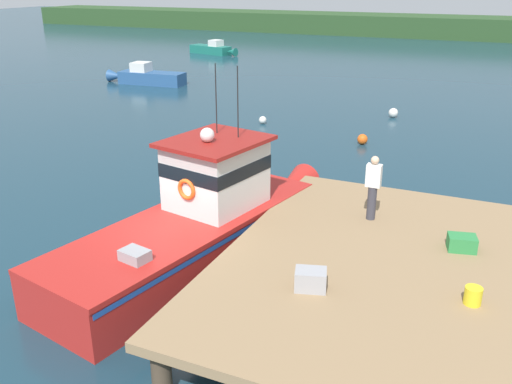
% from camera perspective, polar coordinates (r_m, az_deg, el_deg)
% --- Properties ---
extents(ground_plane, '(200.00, 200.00, 0.00)m').
position_cam_1_polar(ground_plane, '(14.34, -8.00, -7.39)').
color(ground_plane, '#193847').
extents(dock, '(6.00, 9.00, 1.20)m').
position_cam_1_polar(dock, '(12.21, 11.46, -7.32)').
color(dock, '#4C3D2D').
rests_on(dock, ground).
extents(main_fishing_boat, '(4.09, 9.97, 4.80)m').
position_cam_1_polar(main_fishing_boat, '(14.29, -5.62, -2.87)').
color(main_fishing_boat, red).
rests_on(main_fishing_boat, ground).
extents(crate_single_by_cleat, '(0.70, 0.59, 0.40)m').
position_cam_1_polar(crate_single_by_cleat, '(10.82, 5.63, -8.95)').
color(crate_single_by_cleat, '#9E9EA3').
rests_on(crate_single_by_cleat, dock).
extents(crate_single_far, '(0.68, 0.57, 0.34)m').
position_cam_1_polar(crate_single_far, '(13.03, 20.40, -4.93)').
color(crate_single_far, '#2D8442').
rests_on(crate_single_far, dock).
extents(bait_bucket, '(0.32, 0.32, 0.34)m').
position_cam_1_polar(bait_bucket, '(11.07, 21.41, -9.89)').
color(bait_bucket, yellow).
rests_on(bait_bucket, dock).
extents(deckhand_by_the_boat, '(0.36, 0.22, 1.63)m').
position_cam_1_polar(deckhand_by_the_boat, '(13.79, 11.93, 0.57)').
color(deckhand_by_the_boat, '#383842').
rests_on(deckhand_by_the_boat, dock).
extents(moored_boat_near_channel, '(5.30, 2.30, 1.32)m').
position_cam_1_polar(moored_boat_near_channel, '(53.90, -4.42, 14.43)').
color(moored_boat_near_channel, '#196B5B').
rests_on(moored_boat_near_channel, ground).
extents(moored_boat_far_right, '(5.70, 1.81, 1.43)m').
position_cam_1_polar(moored_boat_far_right, '(39.12, -11.16, 11.56)').
color(moored_boat_far_right, '#285184').
rests_on(moored_boat_far_right, ground).
extents(mooring_buoy_spare_mooring, '(0.37, 0.37, 0.37)m').
position_cam_1_polar(mooring_buoy_spare_mooring, '(27.71, 0.69, 7.41)').
color(mooring_buoy_spare_mooring, silver).
rests_on(mooring_buoy_spare_mooring, ground).
extents(mooring_buoy_outer, '(0.48, 0.48, 0.48)m').
position_cam_1_polar(mooring_buoy_outer, '(29.85, 13.93, 7.91)').
color(mooring_buoy_outer, silver).
rests_on(mooring_buoy_outer, ground).
extents(mooring_buoy_inshore, '(0.45, 0.45, 0.45)m').
position_cam_1_polar(mooring_buoy_inshore, '(24.65, 10.88, 5.35)').
color(mooring_buoy_inshore, '#EA5B19').
rests_on(mooring_buoy_inshore, ground).
extents(far_shoreline, '(120.00, 8.00, 2.40)m').
position_cam_1_polar(far_shoreline, '(73.11, 19.31, 15.73)').
color(far_shoreline, '#284723').
rests_on(far_shoreline, ground).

